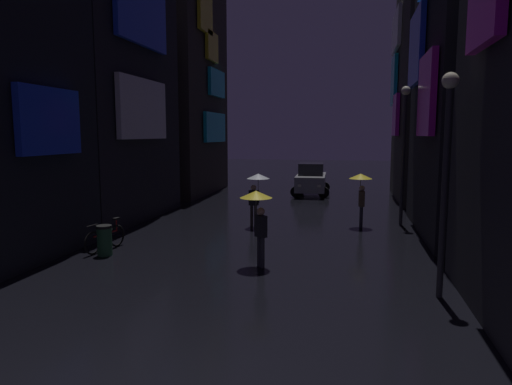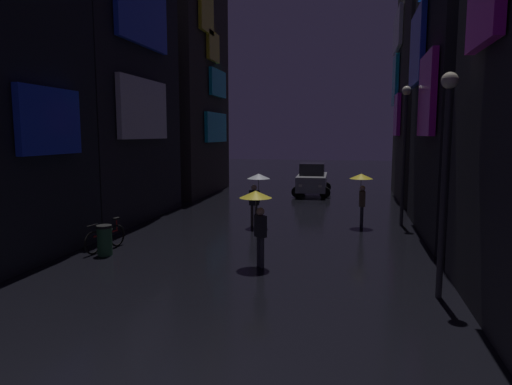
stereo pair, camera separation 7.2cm
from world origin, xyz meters
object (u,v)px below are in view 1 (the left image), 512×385
object	(u,v)px
bicycle_parked_at_storefront	(106,238)
car_distant	(311,179)
pedestrian_near_crossing_yellow	(361,185)
streetlamp_right_far	(404,139)
pedestrian_foreground_left_clear	(257,185)
pedestrian_foreground_right_yellow	(258,207)
streetlamp_right_near	(446,158)
trash_bin	(105,240)

from	to	relation	value
bicycle_parked_at_storefront	car_distant	xyz separation A→B (m)	(5.21, 14.80, 0.54)
pedestrian_near_crossing_yellow	streetlamp_right_far	xyz separation A→B (m)	(1.63, 0.73, 1.79)
pedestrian_foreground_left_clear	pedestrian_foreground_right_yellow	bearing A→B (deg)	-78.05
pedestrian_near_crossing_yellow	pedestrian_foreground_left_clear	size ratio (longest dim) A/B	1.00
pedestrian_foreground_left_clear	streetlamp_right_near	world-z (taller)	streetlamp_right_near
pedestrian_foreground_left_clear	bicycle_parked_at_storefront	bearing A→B (deg)	-129.97
streetlamp_right_far	pedestrian_foreground_left_clear	bearing A→B (deg)	-165.27
pedestrian_near_crossing_yellow	pedestrian_foreground_left_clear	xyz separation A→B (m)	(-4.04, -0.76, 0.00)
streetlamp_right_near	streetlamp_right_far	xyz separation A→B (m)	(0.00, 8.44, 0.30)
streetlamp_right_far	streetlamp_right_near	bearing A→B (deg)	-90.00
pedestrian_foreground_right_yellow	car_distant	size ratio (longest dim) A/B	0.50
pedestrian_near_crossing_yellow	trash_bin	xyz separation A→B (m)	(-7.67, -6.01, -1.20)
pedestrian_near_crossing_yellow	trash_bin	distance (m)	9.82
trash_bin	streetlamp_right_far	bearing A→B (deg)	35.96
trash_bin	pedestrian_near_crossing_yellow	bearing A→B (deg)	38.10
pedestrian_foreground_right_yellow	bicycle_parked_at_storefront	size ratio (longest dim) A/B	1.18
pedestrian_foreground_right_yellow	trash_bin	distance (m)	4.92
pedestrian_foreground_left_clear	bicycle_parked_at_storefront	xyz separation A→B (m)	(-3.93, -4.68, -1.28)
pedestrian_near_crossing_yellow	streetlamp_right_near	bearing A→B (deg)	-78.06
trash_bin	car_distant	bearing A→B (deg)	72.27
car_distant	streetlamp_right_far	world-z (taller)	streetlamp_right_far
pedestrian_foreground_left_clear	streetlamp_right_far	distance (m)	6.13
pedestrian_foreground_left_clear	trash_bin	xyz separation A→B (m)	(-3.63, -5.26, -1.20)
streetlamp_right_near	trash_bin	xyz separation A→B (m)	(-9.30, 1.69, -2.69)
bicycle_parked_at_storefront	streetlamp_right_far	world-z (taller)	streetlamp_right_far
bicycle_parked_at_storefront	trash_bin	bearing A→B (deg)	-62.56
pedestrian_near_crossing_yellow	trash_bin	bearing A→B (deg)	-141.90
pedestrian_near_crossing_yellow	pedestrian_foreground_left_clear	world-z (taller)	same
pedestrian_near_crossing_yellow	pedestrian_foreground_left_clear	bearing A→B (deg)	-169.39
pedestrian_near_crossing_yellow	bicycle_parked_at_storefront	distance (m)	9.73
pedestrian_foreground_right_yellow	streetlamp_right_near	size ratio (longest dim) A/B	0.43
streetlamp_right_far	trash_bin	distance (m)	11.87
pedestrian_foreground_left_clear	bicycle_parked_at_storefront	distance (m)	6.25
pedestrian_near_crossing_yellow	pedestrian_foreground_right_yellow	size ratio (longest dim) A/B	1.00
pedestrian_near_crossing_yellow	pedestrian_foreground_right_yellow	world-z (taller)	same
pedestrian_foreground_left_clear	streetlamp_right_far	bearing A→B (deg)	14.73
pedestrian_foreground_left_clear	streetlamp_right_far	size ratio (longest dim) A/B	0.38
car_distant	streetlamp_right_far	xyz separation A→B (m)	(4.39, -8.62, 2.53)
car_distant	streetlamp_right_near	bearing A→B (deg)	-75.58
trash_bin	pedestrian_foreground_left_clear	bearing A→B (deg)	55.38
bicycle_parked_at_storefront	trash_bin	distance (m)	0.65
pedestrian_foreground_right_yellow	car_distant	bearing A→B (deg)	89.47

